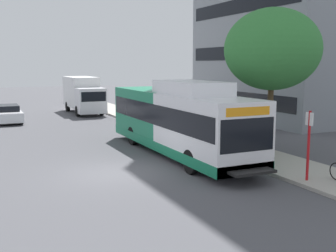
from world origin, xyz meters
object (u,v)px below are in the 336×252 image
(parked_car_far_lane, at_px, (8,114))
(box_truck_background, at_px, (83,94))
(street_tree_near_stop, at_px, (272,49))
(bus_stop_sign_pole, at_px, (309,140))
(transit_bus, at_px, (178,120))

(parked_car_far_lane, height_order, box_truck_background, box_truck_background)
(street_tree_near_stop, bearing_deg, bus_stop_sign_pole, -112.79)
(bus_stop_sign_pole, height_order, box_truck_background, box_truck_background)
(street_tree_near_stop, xyz_separation_m, parked_car_far_lane, (-10.71, 17.51, -4.44))
(box_truck_background, bearing_deg, bus_stop_sign_pole, -85.34)
(bus_stop_sign_pole, distance_m, parked_car_far_lane, 23.88)
(bus_stop_sign_pole, xyz_separation_m, street_tree_near_stop, (1.97, 4.69, 3.45))
(transit_bus, xyz_separation_m, box_truck_background, (-0.02, 19.17, 0.04))
(transit_bus, xyz_separation_m, bus_stop_sign_pole, (2.08, -6.61, -0.05))
(parked_car_far_lane, bearing_deg, box_truck_background, 28.36)
(transit_bus, xyz_separation_m, street_tree_near_stop, (4.05, -1.92, 3.40))
(transit_bus, bearing_deg, street_tree_near_stop, -25.34)
(transit_bus, bearing_deg, box_truck_background, 90.07)
(street_tree_near_stop, distance_m, parked_car_far_lane, 21.00)
(bus_stop_sign_pole, bearing_deg, street_tree_near_stop, 67.21)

